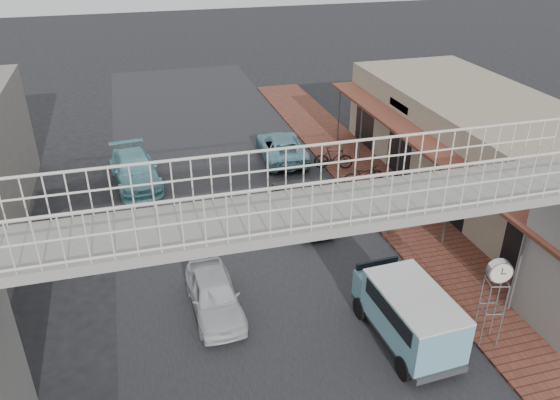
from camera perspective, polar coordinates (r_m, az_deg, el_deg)
ground at (r=18.36m, az=-0.84°, el=-9.39°), size 120.00×120.00×0.00m
road_strip at (r=18.36m, az=-0.84°, el=-9.38°), size 10.00×60.00×0.01m
sidewalk at (r=22.81m, az=13.16°, el=-1.98°), size 3.00×40.00×0.10m
shophouse_row at (r=25.04m, az=21.68°, el=4.48°), size 7.20×18.00×4.00m
footbridge at (r=13.40m, az=3.52°, el=-8.52°), size 16.40×2.40×6.34m
white_hatchback at (r=17.29m, az=-6.89°, el=-9.78°), size 1.58×3.66×1.23m
dark_sedan at (r=21.93m, az=2.32°, el=-0.70°), size 1.55×3.94×1.28m
angkot_curb at (r=27.65m, az=0.16°, el=5.56°), size 2.43×4.69×1.26m
angkot_far at (r=25.88m, az=-14.93°, el=3.07°), size 2.46×4.87×1.36m
angkot_van at (r=16.13m, az=13.34°, el=-11.06°), size 1.92×3.87×1.86m
motorcycle_near at (r=25.01m, az=8.73°, el=2.66°), size 1.94×0.69×1.02m
motorcycle_far at (r=26.43m, az=5.61°, el=4.41°), size 1.95×1.05×1.13m
street_clock at (r=16.06m, az=21.88°, el=-7.28°), size 0.71×0.64×2.78m
arrow_sign at (r=20.71m, az=13.51°, el=1.80°), size 1.63×1.06×2.71m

